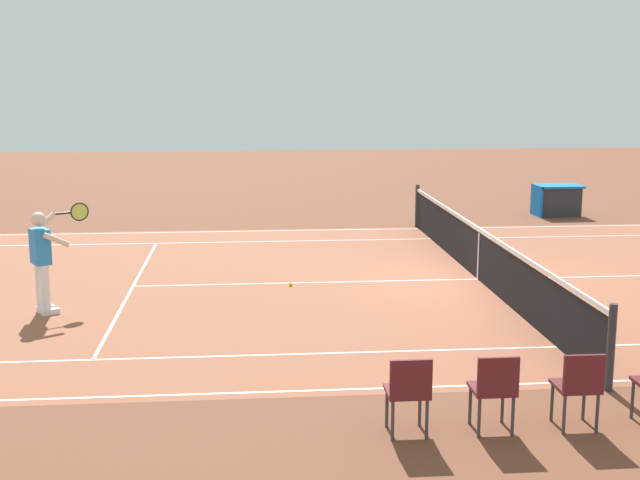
{
  "coord_description": "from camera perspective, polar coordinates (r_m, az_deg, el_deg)",
  "views": [
    {
      "loc": [
        4.31,
        15.12,
        3.69
      ],
      "look_at": [
        3.03,
        0.51,
        0.9
      ],
      "focal_mm": 47.37,
      "sensor_mm": 36.0,
      "label": 1
    }
  ],
  "objects": [
    {
      "name": "tennis_player_near",
      "position": [
        14.1,
        -18.22,
        -1.07
      ],
      "size": [
        0.85,
        1.01,
        1.7
      ],
      "color": "white",
      "rests_on": "ground_plane"
    },
    {
      "name": "tennis_ball",
      "position": [
        15.37,
        -2.0,
        -3.0
      ],
      "size": [
        0.07,
        0.07,
        0.07
      ],
      "primitive_type": "sphere",
      "color": "#CCE01E",
      "rests_on": "ground_plane"
    },
    {
      "name": "court_line_markings",
      "position": [
        16.15,
        10.64,
        -2.61
      ],
      "size": [
        23.85,
        11.05,
        0.01
      ],
      "color": "white",
      "rests_on": "ground_plane"
    },
    {
      "name": "tennis_net",
      "position": [
        16.05,
        10.7,
        -0.92
      ],
      "size": [
        0.1,
        11.7,
        1.08
      ],
      "color": "#2D2D33",
      "rests_on": "ground_plane"
    },
    {
      "name": "ground_plane",
      "position": [
        16.15,
        10.64,
        -2.62
      ],
      "size": [
        60.0,
        60.0,
        0.0
      ],
      "primitive_type": "plane",
      "color": "brown"
    },
    {
      "name": "spectator_chair_3",
      "position": [
        8.97,
        6.0,
        -10.0
      ],
      "size": [
        0.44,
        0.44,
        0.88
      ],
      "color": "#38383D",
      "rests_on": "ground_plane"
    },
    {
      "name": "spectator_chair_2",
      "position": [
        9.18,
        11.7,
        -9.67
      ],
      "size": [
        0.44,
        0.44,
        0.88
      ],
      "color": "#38383D",
      "rests_on": "ground_plane"
    },
    {
      "name": "court_slab",
      "position": [
        16.15,
        10.64,
        -2.62
      ],
      "size": [
        24.2,
        11.4,
        0.0
      ],
      "primitive_type": "cube",
      "color": "#935138",
      "rests_on": "ground_plane"
    },
    {
      "name": "equipment_cart_tarped",
      "position": [
        24.16,
        15.69,
        2.63
      ],
      "size": [
        1.25,
        0.84,
        0.85
      ],
      "color": "#2D2D33",
      "rests_on": "ground_plane"
    },
    {
      "name": "spectator_chair_1",
      "position": [
        9.47,
        17.08,
        -9.28
      ],
      "size": [
        0.44,
        0.44,
        0.88
      ],
      "color": "#38383D",
      "rests_on": "ground_plane"
    }
  ]
}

